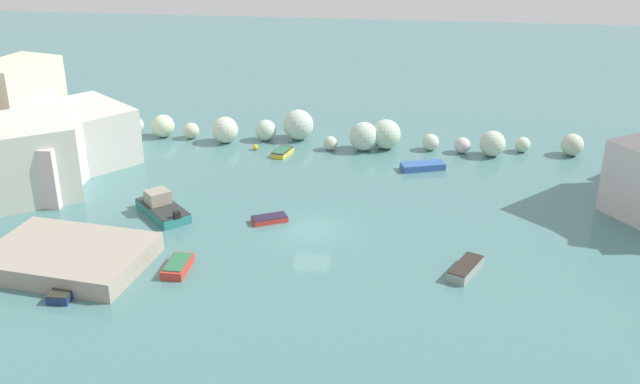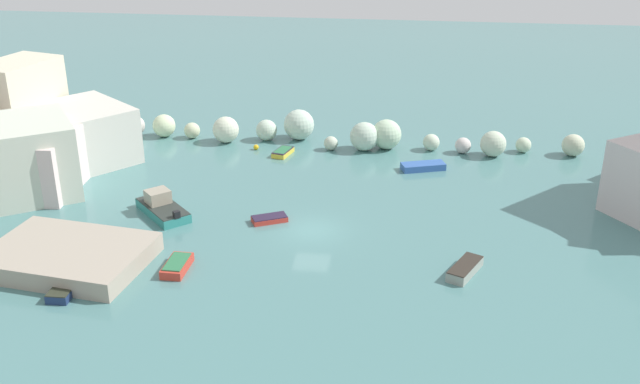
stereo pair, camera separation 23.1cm
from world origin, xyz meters
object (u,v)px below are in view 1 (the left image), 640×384
at_px(moored_boat_3, 162,207).
at_px(stone_dock, 68,256).
at_px(moored_boat_0, 270,219).
at_px(moored_boat_4, 282,152).
at_px(moored_boat_1, 66,289).
at_px(channel_buoy, 255,147).
at_px(moored_boat_2, 423,166).
at_px(moored_boat_6, 466,269).
at_px(moored_boat_5, 178,266).

bearing_deg(moored_boat_3, stone_dock, 113.98).
relative_size(moored_boat_0, moored_boat_4, 1.05).
bearing_deg(moored_boat_4, moored_boat_1, 174.93).
relative_size(moored_boat_0, moored_boat_1, 0.92).
relative_size(stone_dock, moored_boat_0, 3.58).
relative_size(channel_buoy, moored_boat_1, 0.16).
relative_size(stone_dock, moored_boat_3, 1.91).
xyz_separation_m(channel_buoy, moored_boat_0, (4.02, -14.27, -0.03)).
relative_size(moored_boat_1, moored_boat_4, 1.14).
bearing_deg(moored_boat_4, moored_boat_2, -84.69).
relative_size(moored_boat_0, moored_boat_6, 0.79).
height_order(stone_dock, moored_boat_4, stone_dock).
bearing_deg(moored_boat_1, moored_boat_2, -44.29).
xyz_separation_m(stone_dock, moored_boat_2, (21.91, 19.16, -0.34)).
xyz_separation_m(moored_boat_2, moored_boat_4, (-12.10, 1.91, -0.02)).
height_order(stone_dock, moored_boat_0, stone_dock).
xyz_separation_m(channel_buoy, moored_boat_2, (14.69, -2.86, 0.04)).
xyz_separation_m(moored_boat_3, moored_boat_6, (21.16, -5.88, -0.21)).
distance_m(stone_dock, moored_boat_1, 3.45).
height_order(moored_boat_3, moored_boat_6, moored_boat_3).
distance_m(channel_buoy, moored_boat_3, 14.55).
xyz_separation_m(channel_buoy, moored_boat_3, (-3.87, -14.03, 0.30)).
relative_size(channel_buoy, moored_boat_4, 0.19).
relative_size(moored_boat_1, moored_boat_3, 0.58).
height_order(moored_boat_2, moored_boat_3, moored_boat_3).
relative_size(stone_dock, channel_buoy, 20.23).
distance_m(moored_boat_1, moored_boat_6, 23.81).
xyz_separation_m(moored_boat_0, moored_boat_4, (-1.43, 13.33, 0.04)).
relative_size(moored_boat_5, moored_boat_6, 0.82).
distance_m(channel_buoy, moored_boat_0, 14.83).
bearing_deg(moored_boat_1, channel_buoy, -14.83).
bearing_deg(moored_boat_6, stone_dock, 120.23).
height_order(stone_dock, channel_buoy, stone_dock).
bearing_deg(moored_boat_0, channel_buoy, -101.01).
distance_m(moored_boat_0, moored_boat_3, 7.90).
distance_m(stone_dock, moored_boat_6, 24.60).
bearing_deg(stone_dock, moored_boat_1, -67.94).
distance_m(moored_boat_4, moored_boat_5, 21.02).
relative_size(channel_buoy, moored_boat_6, 0.14).
xyz_separation_m(moored_boat_1, moored_boat_2, (20.62, 22.34, 0.00)).
xyz_separation_m(channel_buoy, moored_boat_1, (-5.93, -25.20, 0.04)).
height_order(channel_buoy, moored_boat_4, moored_boat_4).
relative_size(moored_boat_1, moored_boat_2, 0.76).
bearing_deg(stone_dock, moored_boat_4, 65.04).
height_order(moored_boat_0, moored_boat_3, moored_boat_3).
bearing_deg(channel_buoy, stone_dock, -108.16).
distance_m(moored_boat_1, moored_boat_2, 30.40).
bearing_deg(moored_boat_6, moored_boat_2, 33.99).
height_order(channel_buoy, moored_boat_5, moored_boat_5).
relative_size(moored_boat_1, moored_boat_5, 1.04).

